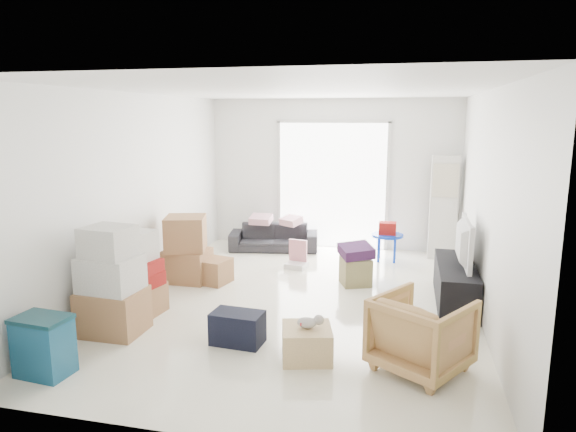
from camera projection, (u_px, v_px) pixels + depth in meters
The scene contains 21 objects.
room_shell at pixel (298, 200), 6.47m from camera, with size 4.98×6.48×3.18m.
sliding_door at pixel (332, 180), 9.33m from camera, with size 2.10×0.04×2.33m.
ac_tower at pixel (443, 207), 8.65m from camera, with size 0.45×0.30×1.75m, color beige.
tv_console at pixel (455, 283), 6.65m from camera, with size 0.46×1.55×0.52m, color black.
television at pixel (457, 259), 6.58m from camera, with size 1.02×0.59×0.13m, color black.
sofa at pixel (274, 233), 9.28m from camera, with size 1.58×0.46×0.62m, color #25262A.
pillow_left at pixel (261, 212), 9.28m from camera, with size 0.41×0.32×0.13m, color #CB949B.
pillow_right at pixel (291, 213), 9.16m from camera, with size 0.39×0.31×0.13m, color #CB949B.
armchair at pixel (422, 330), 4.84m from camera, with size 0.78×0.73×0.81m, color tan.
storage_bins at pixel (44, 346), 4.78m from camera, with size 0.53×0.39×0.58m.
box_stack_a at pixel (111, 286), 5.66m from camera, with size 0.67×0.56×1.22m.
box_stack_b at pixel (138, 278), 6.23m from camera, with size 0.62×0.57×1.04m.
box_stack_c at pixel (186, 250), 7.49m from camera, with size 0.68×0.68×0.97m.
loose_box at pixel (214, 271), 7.46m from camera, with size 0.43×0.43×0.35m, color #915F41.
duffel_bag at pixel (238, 328), 5.46m from camera, with size 0.54×0.33×0.35m, color black.
ottoman at pixel (355, 271), 7.37m from camera, with size 0.39×0.39×0.39m, color #928655.
blanket at pixel (356, 253), 7.32m from camera, with size 0.43×0.43×0.14m, color #421E4B.
kids_table at pixel (387, 233), 8.54m from camera, with size 0.53×0.53×0.66m.
toy_walker at pixel (297, 260), 8.23m from camera, with size 0.37×0.34×0.44m.
wood_crate at pixel (307, 343), 5.13m from camera, with size 0.49×0.49×0.32m, color #E0B481.
plush_bunny at pixel (310, 322), 5.08m from camera, with size 0.26×0.15×0.13m.
Camera 1 is at (1.34, -6.25, 2.39)m, focal length 32.00 mm.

